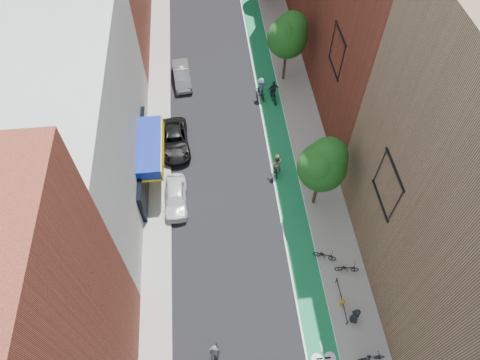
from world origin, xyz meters
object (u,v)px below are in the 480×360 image
object	(u,v)px
parked_car_black	(175,140)
cyclist_lane_mid	(273,94)
pedestrian	(355,316)
fire_hydrant	(342,302)
cyclist_lane_far	(261,89)
parked_car_silver	(182,75)
parked_car_white	(176,197)
cyclist_lane_near	(276,166)
cyclist_lead	(215,354)

from	to	relation	value
parked_car_black	cyclist_lane_mid	distance (m)	9.99
pedestrian	fire_hydrant	bearing A→B (deg)	-146.83
pedestrian	cyclist_lane_far	bearing A→B (deg)	-165.03
parked_car_silver	cyclist_lane_far	size ratio (longest dim) A/B	2.03
cyclist_lane_far	fire_hydrant	size ratio (longest dim) A/B	2.77
fire_hydrant	cyclist_lane_far	bearing A→B (deg)	97.45
parked_car_black	parked_car_silver	size ratio (longest dim) A/B	1.16
parked_car_white	cyclist_lane_near	world-z (taller)	cyclist_lane_near
parked_car_white	cyclist_lane_far	bearing A→B (deg)	54.15
parked_car_white	fire_hydrant	xyz separation A→B (m)	(10.39, -9.03, -0.14)
parked_car_black	cyclist_lead	world-z (taller)	cyclist_lead
parked_car_white	pedestrian	bearing A→B (deg)	-42.57
cyclist_lane_far	pedestrian	xyz separation A→B (m)	(3.10, -20.80, -0.01)
parked_car_black	cyclist_lane_near	bearing A→B (deg)	-29.03
parked_car_silver	parked_car_black	bearing A→B (deg)	-99.90
fire_hydrant	parked_car_black	bearing A→B (deg)	125.33
cyclist_lane_far	fire_hydrant	world-z (taller)	cyclist_lane_far
cyclist_lane_near	pedestrian	size ratio (longest dim) A/B	1.38
cyclist_lane_mid	fire_hydrant	xyz separation A→B (m)	(1.54, -19.29, -0.21)
parked_car_silver	fire_hydrant	world-z (taller)	parked_car_silver
pedestrian	cyclist_lead	bearing A→B (deg)	-74.69
parked_car_black	parked_car_silver	world-z (taller)	parked_car_silver
pedestrian	fire_hydrant	distance (m)	1.19
cyclist_lead	cyclist_lane_far	bearing A→B (deg)	-97.74
cyclist_lane_near	cyclist_lane_mid	xyz separation A→B (m)	(1.04, 8.27, -0.19)
parked_car_white	parked_car_silver	xyz separation A→B (m)	(0.76, 13.66, 0.00)
cyclist_lane_mid	fire_hydrant	size ratio (longest dim) A/B	2.76
pedestrian	cyclist_lane_mid	bearing A→B (deg)	-167.72
parked_car_silver	fire_hydrant	size ratio (longest dim) A/B	5.62
cyclist_lane_mid	parked_car_black	bearing A→B (deg)	18.59
cyclist_lane_near	pedestrian	world-z (taller)	cyclist_lane_near
cyclist_lane_far	parked_car_white	bearing A→B (deg)	40.41
cyclist_lane_mid	cyclist_lane_far	size ratio (longest dim) A/B	0.99
parked_car_white	cyclist_lead	bearing A→B (deg)	-79.10
parked_car_black	pedestrian	distance (m)	19.09
parked_car_black	pedestrian	bearing A→B (deg)	-59.29
parked_car_black	fire_hydrant	xyz separation A→B (m)	(10.39, -14.65, -0.13)
parked_car_silver	pedestrian	size ratio (longest dim) A/B	2.76
cyclist_lane_mid	fire_hydrant	world-z (taller)	cyclist_lane_mid
parked_car_black	cyclist_lead	xyz separation A→B (m)	(2.17, -17.02, 0.06)
pedestrian	parked_car_white	bearing A→B (deg)	-126.18
parked_car_black	pedestrian	size ratio (longest dim) A/B	3.21
parked_car_white	pedestrian	distance (m)	14.82
cyclist_lane_mid	cyclist_lane_far	world-z (taller)	cyclist_lane_far
parked_car_black	fire_hydrant	world-z (taller)	parked_car_black
parked_car_silver	pedestrian	bearing A→B (deg)	-71.36
cyclist_lead	cyclist_lane_near	size ratio (longest dim) A/B	1.01
parked_car_black	cyclist_lane_mid	xyz separation A→B (m)	(8.84, 4.64, 0.08)
fire_hydrant	pedestrian	bearing A→B (deg)	-63.33
parked_car_white	cyclist_lane_far	size ratio (longest dim) A/B	1.95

